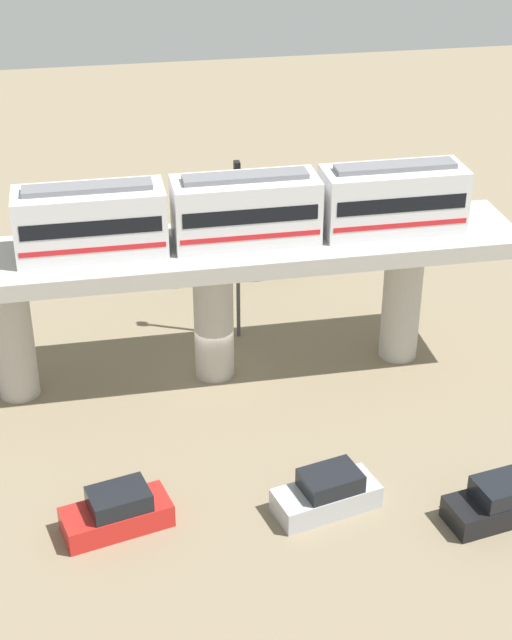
{
  "coord_description": "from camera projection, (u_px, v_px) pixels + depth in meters",
  "views": [
    {
      "loc": [
        39.81,
        -5.56,
        25.58
      ],
      "look_at": [
        2.5,
        1.58,
        4.21
      ],
      "focal_mm": 54.2,
      "sensor_mm": 36.0,
      "label": 1
    }
  ],
  "objects": [
    {
      "name": "signal_post",
      "position": [
        238.0,
        243.0,
        48.12
      ],
      "size": [
        0.44,
        0.28,
        9.62
      ],
      "color": "#4C4C51",
      "rests_on": "ground"
    },
    {
      "name": "tree_mid_lot",
      "position": [
        202.0,
        223.0,
        54.52
      ],
      "size": [
        3.16,
        3.16,
        5.24
      ],
      "color": "brown",
      "rests_on": "ground"
    },
    {
      "name": "viaduct",
      "position": [
        213.0,
        276.0,
        44.9
      ],
      "size": [
        5.2,
        28.85,
        7.02
      ],
      "color": "#B7B2AA",
      "rests_on": "ground"
    },
    {
      "name": "ground_plane",
      "position": [
        215.0,
        373.0,
        47.53
      ],
      "size": [
        120.0,
        120.0,
        0.0
      ],
      "primitive_type": "plane",
      "color": "#84755B"
    },
    {
      "name": "parked_car_silver",
      "position": [
        327.0,
        493.0,
        38.38
      ],
      "size": [
        2.73,
        4.5,
        1.76
      ],
      "rotation": [
        0.0,
        0.0,
        0.23
      ],
      "color": "#B2B5BA",
      "rests_on": "ground"
    },
    {
      "name": "train",
      "position": [
        246.0,
        210.0,
        43.6
      ],
      "size": [
        2.64,
        20.5,
        3.24
      ],
      "color": "silver",
      "rests_on": "viaduct"
    },
    {
      "name": "parked_car_black",
      "position": [
        500.0,
        502.0,
        37.92
      ],
      "size": [
        2.51,
        4.45,
        1.76
      ],
      "rotation": [
        0.0,
        0.0,
        0.18
      ],
      "color": "black",
      "rests_on": "ground"
    },
    {
      "name": "parked_car_red",
      "position": [
        117.0,
        512.0,
        37.4
      ],
      "size": [
        2.73,
        4.5,
        1.76
      ],
      "rotation": [
        0.0,
        0.0,
        0.23
      ],
      "color": "red",
      "rests_on": "ground"
    },
    {
      "name": "tree_near_viaduct",
      "position": [
        283.0,
        224.0,
        55.14
      ],
      "size": [
        2.47,
        2.47,
        4.64
      ],
      "color": "brown",
      "rests_on": "ground"
    }
  ]
}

